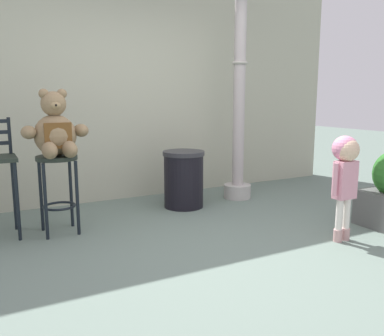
# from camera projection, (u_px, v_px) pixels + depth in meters

# --- Properties ---
(ground_plane) EXTENTS (24.00, 24.00, 0.00)m
(ground_plane) POSITION_uv_depth(u_px,v_px,m) (217.00, 252.00, 3.49)
(ground_plane) COLOR slate
(building_wall) EXTENTS (6.44, 0.30, 3.21)m
(building_wall) POSITION_uv_depth(u_px,v_px,m) (125.00, 74.00, 5.23)
(building_wall) COLOR #AFB099
(building_wall) RESTS_ON ground_plane
(bar_stool_with_teddy) EXTENTS (0.39, 0.39, 0.76)m
(bar_stool_with_teddy) POSITION_uv_depth(u_px,v_px,m) (58.00, 178.00, 3.90)
(bar_stool_with_teddy) COLOR #222B23
(bar_stool_with_teddy) RESTS_ON ground_plane
(teddy_bear) EXTENTS (0.61, 0.55, 0.63)m
(teddy_bear) POSITION_uv_depth(u_px,v_px,m) (56.00, 132.00, 3.79)
(teddy_bear) COLOR #866E4D
(teddy_bear) RESTS_ON bar_stool_with_teddy
(child_walking) EXTENTS (0.31, 0.25, 0.97)m
(child_walking) POSITION_uv_depth(u_px,v_px,m) (345.00, 165.00, 3.65)
(child_walking) COLOR #C59493
(child_walking) RESTS_ON ground_plane
(trash_bin) EXTENTS (0.50, 0.50, 0.68)m
(trash_bin) POSITION_uv_depth(u_px,v_px,m) (184.00, 179.00, 4.87)
(trash_bin) COLOR black
(trash_bin) RESTS_ON ground_plane
(lamppost) EXTENTS (0.35, 0.35, 3.00)m
(lamppost) POSITION_uv_depth(u_px,v_px,m) (239.00, 106.00, 5.15)
(lamppost) COLOR #B0ACA6
(lamppost) RESTS_ON ground_plane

